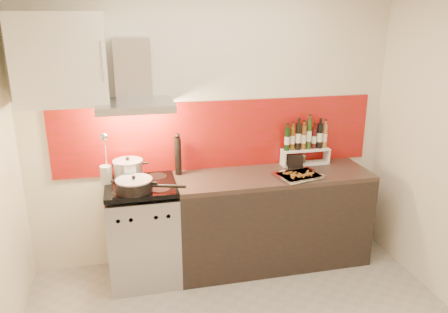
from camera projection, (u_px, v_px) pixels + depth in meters
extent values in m
cube|color=silver|center=(213.00, 126.00, 4.04)|extent=(3.40, 0.02, 2.60)
cube|color=maroon|center=(219.00, 135.00, 4.06)|extent=(3.00, 0.02, 0.64)
cube|color=#B7B7BA|center=(144.00, 235.00, 3.88)|extent=(0.60, 0.60, 0.84)
cube|color=black|center=(146.00, 261.00, 3.64)|extent=(0.50, 0.02, 0.40)
cube|color=#B7B7BA|center=(143.00, 218.00, 3.52)|extent=(0.56, 0.02, 0.12)
cube|color=#FF190C|center=(144.00, 219.00, 3.52)|extent=(0.10, 0.01, 0.04)
cube|color=black|center=(141.00, 186.00, 3.74)|extent=(0.60, 0.60, 0.04)
cube|color=black|center=(272.00, 220.00, 4.13)|extent=(1.80, 0.60, 0.86)
cube|color=#2E221C|center=(273.00, 176.00, 4.00)|extent=(1.80, 0.60, 0.04)
cube|color=#B7B7BA|center=(135.00, 105.00, 3.57)|extent=(0.62, 0.50, 0.06)
cube|color=#B7B7BA|center=(133.00, 68.00, 3.62)|extent=(0.30, 0.18, 0.50)
sphere|color=#FFD18C|center=(117.00, 111.00, 3.55)|extent=(0.07, 0.07, 0.07)
sphere|color=#FFD18C|center=(154.00, 109.00, 3.61)|extent=(0.07, 0.07, 0.07)
cube|color=white|center=(60.00, 60.00, 3.41)|extent=(0.70, 0.35, 0.72)
cylinder|color=#B7B7BA|center=(128.00, 171.00, 3.77)|extent=(0.25, 0.25, 0.17)
cylinder|color=#99999E|center=(128.00, 161.00, 3.74)|extent=(0.26, 0.26, 0.01)
sphere|color=black|center=(127.00, 158.00, 3.74)|extent=(0.03, 0.03, 0.03)
cylinder|color=black|center=(134.00, 186.00, 3.56)|extent=(0.29, 0.29, 0.09)
cylinder|color=#99999E|center=(134.00, 180.00, 3.54)|extent=(0.30, 0.30, 0.01)
sphere|color=black|center=(134.00, 177.00, 3.53)|extent=(0.03, 0.03, 0.03)
cylinder|color=black|center=(169.00, 186.00, 3.53)|extent=(0.28, 0.12, 0.03)
cylinder|color=silver|center=(106.00, 175.00, 3.72)|extent=(0.10, 0.10, 0.16)
cylinder|color=silver|center=(105.00, 151.00, 3.66)|extent=(0.01, 0.08, 0.30)
sphere|color=silver|center=(104.00, 137.00, 3.56)|extent=(0.07, 0.07, 0.07)
cylinder|color=black|center=(178.00, 156.00, 3.92)|extent=(0.06, 0.06, 0.34)
sphere|color=black|center=(177.00, 136.00, 3.86)|extent=(0.05, 0.05, 0.05)
cube|color=white|center=(305.00, 163.00, 4.25)|extent=(0.47, 0.13, 0.01)
cube|color=white|center=(283.00, 159.00, 4.18)|extent=(0.01, 0.13, 0.13)
cube|color=white|center=(327.00, 155.00, 4.28)|extent=(0.02, 0.13, 0.13)
cube|color=white|center=(305.00, 150.00, 4.20)|extent=(0.47, 0.13, 0.02)
cylinder|color=black|center=(287.00, 139.00, 4.13)|extent=(0.05, 0.05, 0.22)
cylinder|color=#5C3C0F|center=(293.00, 139.00, 4.14)|extent=(0.04, 0.04, 0.23)
cylinder|color=black|center=(298.00, 136.00, 4.14)|extent=(0.05, 0.05, 0.26)
cylinder|color=brown|center=(304.00, 138.00, 4.16)|extent=(0.05, 0.05, 0.23)
cylinder|color=#233A15|center=(309.00, 134.00, 4.16)|extent=(0.05, 0.05, 0.29)
cylinder|color=#411111|center=(314.00, 139.00, 4.19)|extent=(0.04, 0.04, 0.20)
cylinder|color=black|center=(320.00, 136.00, 4.19)|extent=(0.06, 0.06, 0.25)
cylinder|color=olive|center=(325.00, 136.00, 4.21)|extent=(0.04, 0.04, 0.23)
cylinder|color=beige|center=(288.00, 160.00, 4.20)|extent=(0.04, 0.04, 0.07)
cylinder|color=#934A18|center=(296.00, 160.00, 4.21)|extent=(0.04, 0.04, 0.07)
cylinder|color=#424021|center=(303.00, 160.00, 4.23)|extent=(0.04, 0.04, 0.06)
cube|color=black|center=(295.00, 162.00, 4.13)|extent=(0.15, 0.09, 0.12)
cube|color=silver|center=(299.00, 176.00, 3.91)|extent=(0.44, 0.37, 0.01)
cube|color=silver|center=(299.00, 175.00, 3.90)|extent=(0.46, 0.39, 0.01)
cube|color=red|center=(299.00, 175.00, 3.90)|extent=(0.39, 0.32, 0.01)
cube|color=brown|center=(306.00, 175.00, 3.87)|extent=(0.05, 0.04, 0.01)
cube|color=brown|center=(297.00, 175.00, 3.86)|extent=(0.04, 0.05, 0.01)
cube|color=brown|center=(309.00, 173.00, 3.91)|extent=(0.05, 0.02, 0.01)
cube|color=brown|center=(290.00, 172.00, 3.93)|extent=(0.05, 0.03, 0.01)
cube|color=brown|center=(300.00, 174.00, 3.89)|extent=(0.02, 0.05, 0.01)
cube|color=brown|center=(286.00, 173.00, 3.91)|extent=(0.05, 0.04, 0.01)
cube|color=brown|center=(300.00, 176.00, 3.84)|extent=(0.05, 0.03, 0.01)
cube|color=brown|center=(304.00, 176.00, 3.84)|extent=(0.04, 0.05, 0.01)
cube|color=brown|center=(310.00, 175.00, 3.88)|extent=(0.02, 0.05, 0.01)
cube|color=brown|center=(292.00, 175.00, 3.87)|extent=(0.03, 0.05, 0.01)
cube|color=brown|center=(295.00, 173.00, 3.92)|extent=(0.05, 0.04, 0.01)
cube|color=brown|center=(293.00, 177.00, 3.83)|extent=(0.05, 0.04, 0.01)
cube|color=brown|center=(308.00, 172.00, 3.95)|extent=(0.04, 0.05, 0.01)
cube|color=brown|center=(312.00, 173.00, 3.91)|extent=(0.05, 0.04, 0.01)
cube|color=brown|center=(292.00, 178.00, 3.81)|extent=(0.01, 0.05, 0.01)
cube|color=brown|center=(307.00, 174.00, 3.89)|extent=(0.03, 0.05, 0.01)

